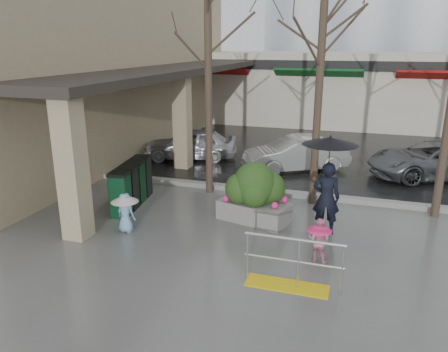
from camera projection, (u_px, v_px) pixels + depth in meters
The scene contains 19 objects.
ground at pixel (239, 250), 9.91m from camera, with size 120.00×120.00×0.00m, color #51514F.
street_asphalt at pixel (327, 112), 29.95m from camera, with size 120.00×36.00×0.01m, color black.
curb at pixel (275, 192), 13.53m from camera, with size 120.00×0.30×0.15m, color gray.
near_building at pixel (89, 55), 18.67m from camera, with size 6.00×18.00×8.00m, color tan.
canopy_slab at pixel (180, 66), 17.55m from camera, with size 2.80×18.00×0.25m, color #2D2823.
pillar_front at pixel (72, 167), 10.09m from camera, with size 0.55×0.55×3.50m, color tan.
pillar_back at pixel (182, 121), 16.01m from camera, with size 0.55×0.55×3.50m, color tan.
storefront_row at pixel (359, 88), 25.10m from camera, with size 34.00×6.74×4.00m.
handrail at pixel (291, 269), 8.31m from camera, with size 1.90×0.50×1.03m.
tree_west at pixel (208, 22), 12.29m from camera, with size 3.20×3.20×6.80m.
tree_midwest at pixel (324, 14), 11.31m from camera, with size 3.20×3.20×7.00m.
woman at pixel (328, 177), 10.44m from camera, with size 1.31×1.31×2.45m.
child_pink at pixel (319, 237), 9.26m from camera, with size 0.54×0.54×0.98m.
child_blue at pixel (125, 208), 10.71m from camera, with size 0.68×0.68×1.01m.
planter at pixel (255, 193), 11.38m from camera, with size 2.00×1.34×1.59m.
news_boxes at pixel (132, 185), 12.49m from camera, with size 0.82×2.27×1.24m.
car_a at pixel (190, 144), 17.54m from camera, with size 1.49×3.70×1.26m, color #B2B2B7.
car_b at pixel (296, 154), 15.94m from camera, with size 1.33×3.82×1.26m, color silver.
car_c at pixel (435, 160), 15.12m from camera, with size 2.09×4.53×1.26m, color slate.
Camera 1 is at (2.42, -8.67, 4.50)m, focal length 35.00 mm.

